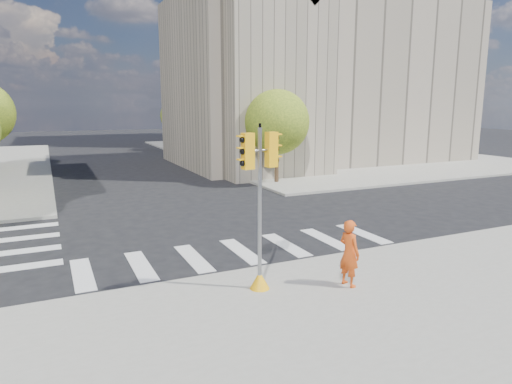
# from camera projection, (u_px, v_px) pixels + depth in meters

# --- Properties ---
(ground) EXTENTS (160.00, 160.00, 0.00)m
(ground) POSITION_uv_depth(u_px,v_px,m) (224.00, 237.00, 18.28)
(ground) COLOR black
(ground) RESTS_ON ground
(sidewalk_far_right) EXTENTS (28.00, 40.00, 0.15)m
(sidewalk_far_right) POSITION_uv_depth(u_px,v_px,m) (311.00, 152.00, 49.65)
(sidewalk_far_right) COLOR gray
(sidewalk_far_right) RESTS_ON ground
(civic_building) EXTENTS (26.00, 16.00, 19.39)m
(civic_building) POSITION_uv_depth(u_px,v_px,m) (311.00, 80.00, 40.34)
(civic_building) COLOR gray
(civic_building) RESTS_ON ground
(office_tower) EXTENTS (20.00, 18.00, 30.00)m
(office_tower) POSITION_uv_depth(u_px,v_px,m) (264.00, 30.00, 61.89)
(office_tower) COLOR #9EA0A3
(office_tower) RESTS_ON ground
(tree_re_near) EXTENTS (4.20, 4.20, 6.16)m
(tree_re_near) POSITION_uv_depth(u_px,v_px,m) (277.00, 122.00, 29.50)
(tree_re_near) COLOR #382616
(tree_re_near) RESTS_ON ground
(tree_re_mid) EXTENTS (4.60, 4.60, 6.66)m
(tree_re_mid) POSITION_uv_depth(u_px,v_px,m) (214.00, 114.00, 40.14)
(tree_re_mid) COLOR #382616
(tree_re_mid) RESTS_ON ground
(tree_re_far) EXTENTS (4.00, 4.00, 5.88)m
(tree_re_far) POSITION_uv_depth(u_px,v_px,m) (178.00, 116.00, 50.93)
(tree_re_far) COLOR #382616
(tree_re_far) RESTS_ON ground
(lamp_near) EXTENTS (0.35, 0.18, 8.11)m
(lamp_near) POSITION_uv_depth(u_px,v_px,m) (258.00, 113.00, 33.17)
(lamp_near) COLOR black
(lamp_near) RESTS_ON sidewalk_far_right
(lamp_far) EXTENTS (0.35, 0.18, 8.11)m
(lamp_far) POSITION_uv_depth(u_px,v_px,m) (199.00, 110.00, 45.65)
(lamp_far) COLOR black
(lamp_far) RESTS_ON sidewalk_far_right
(traffic_signal) EXTENTS (1.08, 0.56, 4.59)m
(traffic_signal) POSITION_uv_depth(u_px,v_px,m) (260.00, 221.00, 12.41)
(traffic_signal) COLOR #F5AA0C
(traffic_signal) RESTS_ON sidewalk_near
(photographer) EXTENTS (0.57, 0.77, 1.92)m
(photographer) POSITION_uv_depth(u_px,v_px,m) (349.00, 253.00, 12.82)
(photographer) COLOR #DB4C14
(photographer) RESTS_ON sidewalk_near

